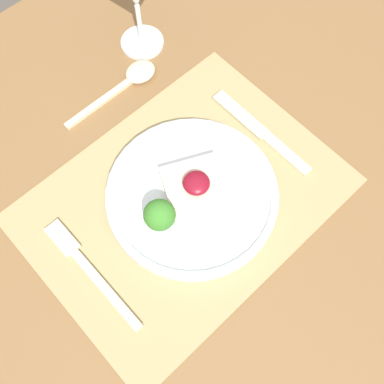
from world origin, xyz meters
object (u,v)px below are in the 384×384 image
Objects in this scene: knife at (267,137)px; spoon at (131,79)px; dinner_plate at (191,195)px; fork at (86,266)px.

spoon is at bearing 108.12° from knife.
dinner_plate reaches higher than fork.
fork is at bearing 173.40° from knife.
fork is at bearing -144.34° from spoon.
dinner_plate reaches higher than spoon.
fork is 0.31m from spoon.
spoon is (0.07, 0.22, -0.01)m from dinner_plate.
dinner_plate is 1.28× the size of knife.
fork is 1.00× the size of knife.
spoon reaches higher than fork.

